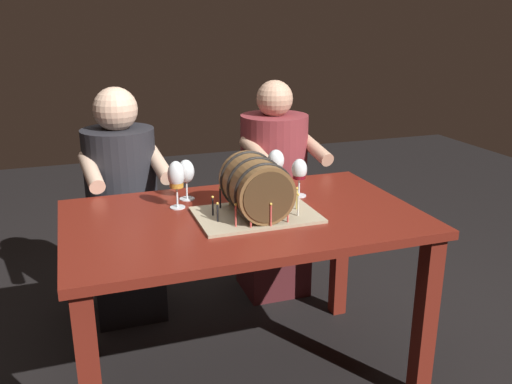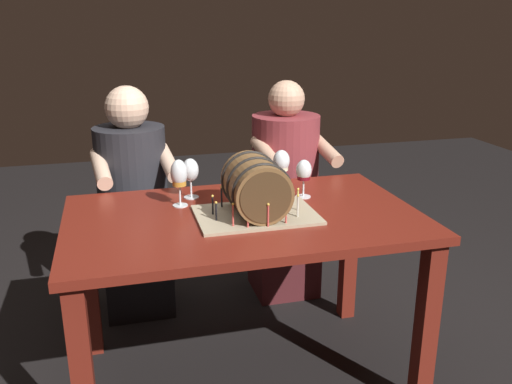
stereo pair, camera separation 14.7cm
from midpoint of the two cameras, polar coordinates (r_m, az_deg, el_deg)
name	(u,v)px [view 2 (the right image)]	position (r m, az deg, el deg)	size (l,w,h in m)	color
ground_plane	(245,375)	(2.52, 0.59, -18.68)	(8.00, 8.00, 0.00)	black
dining_table	(244,241)	(2.20, 0.65, -5.16)	(1.39, 0.84, 0.75)	maroon
barrel_cake	(256,189)	(2.10, 2.01, 0.26)	(0.47, 0.32, 0.24)	tan
wine_glass_white	(281,163)	(2.41, 4.43, 3.08)	(0.07, 0.07, 0.19)	white
wine_glass_amber	(179,175)	(2.22, -6.19, 1.72)	(0.07, 0.07, 0.20)	white
wine_glass_red	(304,172)	(2.34, 6.83, 2.06)	(0.07, 0.07, 0.17)	white
wine_glass_empty	(190,171)	(2.32, -5.09, 2.19)	(0.07, 0.07, 0.17)	white
person_seated_left	(134,211)	(2.82, -11.17, -1.94)	(0.42, 0.50, 1.19)	black
person_seated_right	(285,197)	(2.97, 4.47, -0.53)	(0.42, 0.50, 1.19)	#4C1B1E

